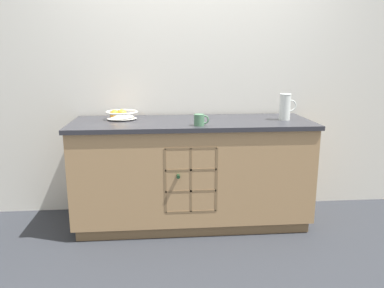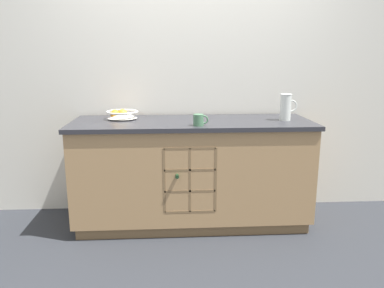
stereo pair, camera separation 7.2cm
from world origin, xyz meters
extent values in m
plane|color=#2D3035|center=(0.00, 0.00, 0.00)|extent=(14.00, 14.00, 0.00)
cube|color=silver|center=(0.00, 0.39, 1.27)|extent=(4.40, 0.06, 2.55)
cube|color=brown|center=(0.00, 0.00, 0.04)|extent=(1.88, 0.58, 0.09)
cube|color=tan|center=(0.00, 0.00, 0.48)|extent=(1.94, 0.64, 0.77)
cube|color=#2D2D33|center=(0.00, 0.00, 0.88)|extent=(1.98, 0.68, 0.03)
cube|color=brown|center=(-0.04, -0.22, 0.49)|extent=(0.40, 0.01, 0.51)
cube|color=brown|center=(-0.23, -0.27, 0.49)|extent=(0.02, 0.10, 0.51)
cube|color=brown|center=(0.16, -0.27, 0.49)|extent=(0.02, 0.10, 0.51)
cube|color=brown|center=(-0.04, -0.27, 0.23)|extent=(0.40, 0.10, 0.02)
cube|color=brown|center=(-0.04, -0.27, 0.40)|extent=(0.40, 0.10, 0.02)
cube|color=brown|center=(-0.04, -0.27, 0.57)|extent=(0.40, 0.10, 0.02)
cube|color=brown|center=(-0.04, -0.27, 0.74)|extent=(0.40, 0.10, 0.02)
cube|color=brown|center=(-0.04, -0.27, 0.49)|extent=(0.02, 0.10, 0.51)
cylinder|color=#19381E|center=(-0.13, -0.17, 0.53)|extent=(0.07, 0.21, 0.07)
cylinder|color=#19381E|center=(-0.13, -0.32, 0.53)|extent=(0.03, 0.09, 0.03)
cylinder|color=silver|center=(-0.59, 0.12, 0.90)|extent=(0.12, 0.12, 0.01)
cone|color=silver|center=(-0.59, 0.12, 0.94)|extent=(0.25, 0.25, 0.06)
torus|color=silver|center=(-0.59, 0.12, 0.96)|extent=(0.27, 0.27, 0.02)
sphere|color=red|center=(-0.61, 0.18, 0.94)|extent=(0.06, 0.06, 0.06)
sphere|color=gold|center=(-0.58, 0.12, 0.95)|extent=(0.08, 0.08, 0.08)
sphere|color=orange|center=(-0.64, 0.11, 0.94)|extent=(0.08, 0.08, 0.08)
cylinder|color=silver|center=(0.77, -0.02, 1.01)|extent=(0.09, 0.09, 0.22)
torus|color=silver|center=(0.77, -0.02, 1.11)|extent=(0.10, 0.10, 0.01)
torus|color=silver|center=(0.82, -0.02, 1.02)|extent=(0.10, 0.01, 0.10)
cylinder|color=#4C7A56|center=(0.04, -0.23, 0.94)|extent=(0.08, 0.08, 0.09)
torus|color=#4C7A56|center=(0.08, -0.23, 0.94)|extent=(0.07, 0.01, 0.07)
camera|label=1|loc=(-0.26, -3.05, 1.41)|focal=35.00mm
camera|label=2|loc=(-0.19, -3.05, 1.41)|focal=35.00mm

